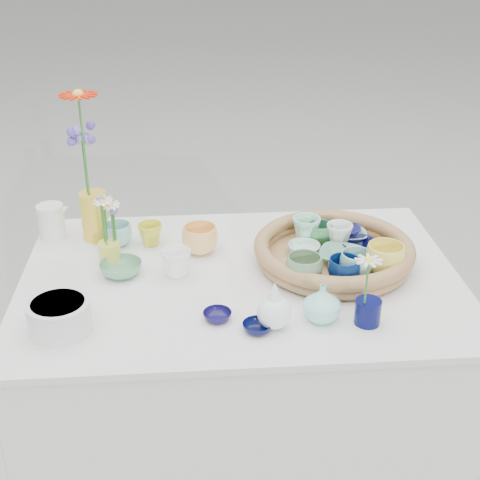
{
  "coord_description": "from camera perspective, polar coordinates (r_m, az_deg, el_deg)",
  "views": [
    {
      "loc": [
        -0.13,
        -1.67,
        1.73
      ],
      "look_at": [
        0.0,
        0.02,
        0.87
      ],
      "focal_mm": 50.0,
      "sensor_mm": 36.0,
      "label": 1
    }
  ],
  "objects": [
    {
      "name": "fluted_bowl",
      "position": [
        1.73,
        -15.15,
        -6.31
      ],
      "size": [
        0.21,
        0.21,
        0.08
      ],
      "primitive_type": null,
      "rotation": [
        0.0,
        0.0,
        0.38
      ],
      "color": "silver",
      "rests_on": "display_table"
    },
    {
      "name": "wicker_tray",
      "position": [
        1.99,
        7.99,
        -1.03
      ],
      "size": [
        0.47,
        0.47,
        0.08
      ],
      "primitive_type": null,
      "color": "brown",
      "rests_on": "display_table"
    },
    {
      "name": "loose_ceramic_1",
      "position": [
        2.04,
        -3.44,
        0.04
      ],
      "size": [
        0.13,
        0.13,
        0.09
      ],
      "primitive_type": "imported",
      "rotation": [
        0.0,
        0.0,
        0.23
      ],
      "color": "#FFC368",
      "rests_on": "display_table"
    },
    {
      "name": "tray_ceramic_10",
      "position": [
        1.91,
        5.3,
        -2.32
      ],
      "size": [
        0.11,
        0.11,
        0.03
      ],
      "primitive_type": "imported",
      "rotation": [
        0.0,
        0.0,
        -0.13
      ],
      "color": "#D5D462",
      "rests_on": "wicker_tray"
    },
    {
      "name": "tray_ceramic_8",
      "position": [
        2.12,
        9.31,
        0.4
      ],
      "size": [
        0.11,
        0.11,
        0.03
      ],
      "primitive_type": "imported",
      "rotation": [
        0.0,
        0.0,
        -0.02
      ],
      "color": "#96D6EA",
      "rests_on": "wicker_tray"
    },
    {
      "name": "daisy_posy",
      "position": [
        1.97,
        -11.21,
        1.95
      ],
      "size": [
        0.08,
        0.08,
        0.16
      ],
      "primitive_type": null,
      "rotation": [
        0.0,
        0.0,
        0.01
      ],
      "color": "white",
      "rests_on": "daisy_cup"
    },
    {
      "name": "bud_vase_paleblue",
      "position": [
        1.67,
        2.95,
        -5.5
      ],
      "size": [
        0.11,
        0.11,
        0.14
      ],
      "primitive_type": null,
      "rotation": [
        0.0,
        0.0,
        0.32
      ],
      "color": "white",
      "rests_on": "display_table"
    },
    {
      "name": "ground",
      "position": [
        2.4,
        0.04,
        -19.06
      ],
      "size": [
        80.0,
        80.0,
        0.0
      ],
      "primitive_type": "plane",
      "color": "gray"
    },
    {
      "name": "single_daisy",
      "position": [
        1.67,
        10.76,
        -3.55
      ],
      "size": [
        0.08,
        0.08,
        0.14
      ],
      "primitive_type": null,
      "rotation": [
        0.0,
        0.0,
        0.05
      ],
      "color": "white",
      "rests_on": "bud_vase_cobalt"
    },
    {
      "name": "tray_ceramic_5",
      "position": [
        2.01,
        5.47,
        -0.78
      ],
      "size": [
        0.1,
        0.1,
        0.03
      ],
      "primitive_type": "imported",
      "rotation": [
        0.0,
        0.0,
        -0.01
      ],
      "color": "silver",
      "rests_on": "wicker_tray"
    },
    {
      "name": "bud_vase_cobalt",
      "position": [
        1.73,
        10.85,
        -6.04
      ],
      "size": [
        0.08,
        0.08,
        0.07
      ],
      "primitive_type": "cylinder",
      "rotation": [
        0.0,
        0.0,
        0.27
      ],
      "color": "#06093E",
      "rests_on": "display_table"
    },
    {
      "name": "display_table",
      "position": [
        2.4,
        0.04,
        -19.06
      ],
      "size": [
        1.26,
        0.86,
        0.77
      ],
      "primitive_type": null,
      "color": "silver",
      "rests_on": "ground"
    },
    {
      "name": "loose_ceramic_2",
      "position": [
        1.95,
        -10.13,
        -2.42
      ],
      "size": [
        0.15,
        0.15,
        0.04
      ],
      "primitive_type": "imported",
      "rotation": [
        0.0,
        0.0,
        0.29
      ],
      "color": "#5C976C",
      "rests_on": "display_table"
    },
    {
      "name": "hydrangea",
      "position": [
        2.1,
        -13.12,
        6.25
      ],
      "size": [
        0.09,
        0.09,
        0.25
      ],
      "primitive_type": null,
      "rotation": [
        0.0,
        0.0,
        -0.38
      ],
      "color": "#5945A9",
      "rests_on": "tall_vase_yellow"
    },
    {
      "name": "loose_ceramic_0",
      "position": [
        2.1,
        -7.65,
        0.49
      ],
      "size": [
        0.09,
        0.09,
        0.07
      ],
      "primitive_type": "imported",
      "rotation": [
        0.0,
        0.0,
        0.25
      ],
      "color": "gold",
      "rests_on": "display_table"
    },
    {
      "name": "loose_ceramic_4",
      "position": [
        1.73,
        -1.95,
        -6.48
      ],
      "size": [
        0.09,
        0.09,
        0.02
      ],
      "primitive_type": "imported",
      "rotation": [
        0.0,
        0.0,
        -0.29
      ],
      "color": "#110C41",
      "rests_on": "display_table"
    },
    {
      "name": "loose_ceramic_3",
      "position": [
        1.92,
        -5.47,
        -1.96
      ],
      "size": [
        0.11,
        0.11,
        0.08
      ],
      "primitive_type": "imported",
      "rotation": [
        0.0,
        0.0,
        -0.41
      ],
      "color": "white",
      "rests_on": "display_table"
    },
    {
      "name": "tray_ceramic_2",
      "position": [
        1.93,
        12.27,
        -1.6
      ],
      "size": [
        0.14,
        0.14,
        0.09
      ],
      "primitive_type": "imported",
      "rotation": [
        0.0,
        0.0,
        -0.25
      ],
      "color": "#F7E255",
      "rests_on": "wicker_tray"
    },
    {
      "name": "tall_vase_yellow",
      "position": [
        2.16,
        -12.3,
        2.02
      ],
      "size": [
        0.1,
        0.1,
        0.16
      ],
      "primitive_type": "cylinder",
      "rotation": [
        0.0,
        0.0,
        0.17
      ],
      "color": "gold",
      "rests_on": "display_table"
    },
    {
      "name": "tray_ceramic_12",
      "position": [
        2.07,
        6.81,
        0.58
      ],
      "size": [
        0.1,
        0.1,
        0.06
      ],
      "primitive_type": "imported",
      "rotation": [
        0.0,
        0.0,
        0.23
      ],
      "color": "#3A8D50",
      "rests_on": "wicker_tray"
    },
    {
      "name": "daisy_cup",
      "position": [
        2.01,
        -11.04,
        -1.11
      ],
      "size": [
        0.09,
        0.09,
        0.07
      ],
      "primitive_type": "cylinder",
      "rotation": [
        0.0,
        0.0,
        -0.42
      ],
      "color": "#D5D048",
      "rests_on": "display_table"
    },
    {
      "name": "white_pitcher",
      "position": [
        2.2,
        -15.79,
        1.49
      ],
      "size": [
        0.14,
        0.12,
        0.11
      ],
      "primitive_type": null,
      "rotation": [
        0.0,
        0.0,
        0.35
      ],
      "color": "white",
      "rests_on": "display_table"
    },
    {
      "name": "loose_ceramic_5",
      "position": [
        2.12,
        -10.4,
        0.47
      ],
      "size": [
        0.11,
        0.11,
        0.07
      ],
      "primitive_type": "imported",
      "rotation": [
        0.0,
        0.0,
        0.23
      ],
      "color": "#82C4BF",
      "rests_on": "display_table"
    },
    {
      "name": "loose_ceramic_6",
      "position": [
        1.69,
        1.48,
        -7.44
      ],
      "size": [
        0.09,
        0.09,
        0.02
      ],
      "primitive_type": "imported",
      "rotation": [
        0.0,
        0.0,
        -0.19
      ],
      "color": "#080C3A",
      "rests_on": "display_table"
    },
    {
      "name": "tray_ceramic_1",
      "position": [
        2.05,
        10.29,
        -0.59
      ],
      "size": [
        0.15,
        0.15,
        0.03
      ],
      "primitive_type": "imported",
      "rotation": [
        0.0,
        0.0,
        0.42
      ],
      "color": "black",
      "rests_on": "wicker_tray"
    },
    {
      "name": "tray_ceramic_0",
      "position": [
        2.13,
        8.05,
        0.83
      ],
      "size": [
        0.18,
        0.18,
        0.04
      ],
      "primitive_type": "imported",
      "rotation": [
        0.0,
        0.0,
        0.27
      ],
      "color": "#101059",
      "rests_on": "wicker_tray"
    },
    {
      "name": "tray_ceramic_6",
      "position": [
        2.07,
        5.68,
        0.89
      ],
      "size": [
        0.1,
        0.1,
        0.08
      ],
      "primitive_type": "imported",
      "rotation": [
        0.0,
        0.0,
        0.18
      ],
      "color": "#ABF1D7",
      "rests_on": "wicker_tray"
    },
    {
      "name": "tray_ceramic_11",
      "position": [
        1.9,
        9.89,
        -2.09
      ],
      "size": [
        0.12,
        0.12,
        0.08
      ],
      "primitive_type": "imported",
      "rotation": [
        0.0,
        0.0,
        0.35
      ],
      "color": "#8ACCBF",
      "rests_on": "wicker_tray"
    },
    {
      "name": "tray_ceramic_3",
      "position": [
        1.98,
        8.62,
        -1.37
      ],
      "size": [
        0.16,
        0.16,
        0.03
      ],
      "primitive_type": "imported",
      "rotation": [
        0.0,
        0.0,
        -0.36
      ],
      "color": "#60A382",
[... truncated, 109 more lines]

